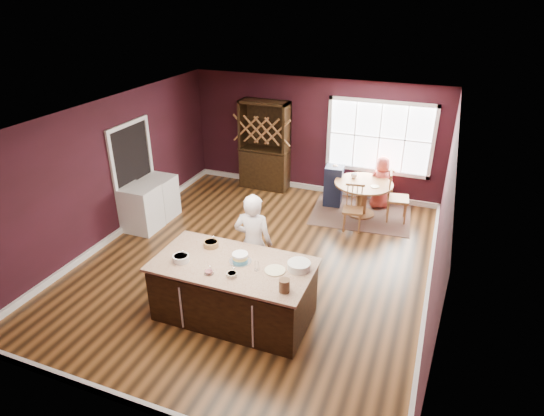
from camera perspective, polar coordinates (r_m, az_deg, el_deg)
The scene contains 27 objects.
room_shell at distance 7.70m, azimuth -2.05°, elevation 1.85°, with size 7.00×7.00×7.00m.
window at distance 10.44m, azimuth 13.34°, elevation 8.62°, with size 2.36×0.10×1.66m, color white, non-canonical shape.
doorway at distance 9.74m, azimuth -16.90°, elevation 3.96°, with size 0.08×1.26×2.13m, color white, non-canonical shape.
kitchen_island at distance 6.87m, azimuth -4.78°, elevation -10.33°, with size 2.32×1.22×0.92m.
dining_table at distance 9.94m, azimuth 11.34°, elevation 1.98°, with size 1.24×1.24×0.75m.
baker at distance 7.20m, azimuth -2.36°, elevation -4.47°, with size 0.62×0.41×1.70m, color silver.
layer_cake at distance 6.60m, azimuth -4.01°, elevation -6.23°, with size 0.32×0.32×0.13m, color white, non-canonical shape.
bowl_blue at distance 6.73m, azimuth -11.35°, elevation -6.21°, with size 0.24×0.24×0.09m, color silver.
bowl_yellow at distance 7.02m, azimuth -7.65°, elevation -4.49°, with size 0.23×0.23×0.09m, color #976C41.
bowl_pink at distance 6.40m, azimuth -7.92°, elevation -8.01°, with size 0.13×0.13×0.05m, color silver.
bowl_olive at distance 6.31m, azimuth -5.05°, elevation -8.34°, with size 0.15×0.15×0.06m, color #C7B192.
drinking_glass at distance 6.40m, azimuth -1.94°, elevation -7.27°, with size 0.07×0.07×0.14m, color silver.
dinner_plate at distance 6.41m, azimuth 0.38°, elevation -7.84°, with size 0.30×0.30×0.02m, color white.
white_tub at distance 6.43m, azimuth 3.41°, elevation -7.25°, with size 0.33×0.33×0.11m, color silver.
stoneware_crock at distance 5.98m, azimuth 1.56°, elevation -9.69°, with size 0.15×0.15×0.18m, color brown.
rug at distance 10.17m, azimuth 11.08°, elevation -0.74°, with size 2.10×1.62×0.01m, color brown.
chair_east at distance 9.86m, azimuth 15.56°, elevation 1.39°, with size 0.46×0.44×1.10m, color brown, non-canonical shape.
chair_south at distance 9.30m, azimuth 10.14°, elevation -0.03°, with size 0.40×0.38×0.96m, color olive, non-canonical shape.
chair_north at distance 10.58m, azimuth 13.89°, elevation 2.76°, with size 0.38×0.37×0.92m, color brown, non-canonical shape.
seated_woman at distance 10.36m, azimuth 13.53°, elevation 3.14°, with size 0.58×0.38×1.20m, color #BB433D.
high_chair at distance 10.33m, azimuth 7.72°, elevation 2.88°, with size 0.39×0.39×0.97m, color #1A2241, non-canonical shape.
toddler at distance 10.29m, azimuth 7.74°, elevation 4.76°, with size 0.18×0.14×0.26m, color #8CA5BF, non-canonical shape.
table_plate at distance 9.70m, azimuth 12.80°, elevation 2.64°, with size 0.19×0.19×0.01m, color beige.
table_cup at distance 10.06m, azimuth 10.25°, elevation 4.01°, with size 0.13×0.13×0.10m, color white.
hutch at distance 10.98m, azimuth -0.94°, elevation 7.84°, with size 1.17×0.49×2.15m, color #341E10.
washer at distance 9.54m, azimuth -16.03°, elevation -0.07°, with size 0.64×0.62×0.93m, color white.
dryer at distance 10.01m, azimuth -13.89°, elevation 1.35°, with size 0.62×0.60×0.90m, color white.
Camera 1 is at (2.80, -6.44, 4.50)m, focal length 30.00 mm.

